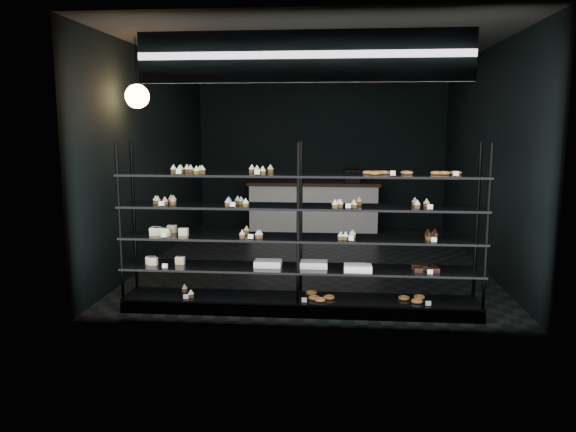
{
  "coord_description": "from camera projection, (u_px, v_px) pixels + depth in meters",
  "views": [
    {
      "loc": [
        0.35,
        -8.55,
        2.08
      ],
      "look_at": [
        -0.24,
        -1.9,
        1.0
      ],
      "focal_mm": 35.0,
      "sensor_mm": 36.0,
      "label": 1
    }
  ],
  "objects": [
    {
      "name": "signage",
      "position": [
        303.0,
        56.0,
        5.46
      ],
      "size": [
        3.3,
        0.05,
        0.5
      ],
      "color": "#0D1941",
      "rests_on": "room"
    },
    {
      "name": "service_counter",
      "position": [
        314.0,
        206.0,
        11.16
      ],
      "size": [
        2.6,
        0.65,
        1.23
      ],
      "color": "silver",
      "rests_on": "room"
    },
    {
      "name": "pendant_lamp",
      "position": [
        137.0,
        96.0,
        7.11
      ],
      "size": [
        0.3,
        0.3,
        0.88
      ],
      "color": "black",
      "rests_on": "room"
    },
    {
      "name": "room",
      "position": [
        315.0,
        158.0,
        8.52
      ],
      "size": [
        5.01,
        6.01,
        3.2
      ],
      "color": "black",
      "rests_on": "ground"
    },
    {
      "name": "display_shelf",
      "position": [
        297.0,
        257.0,
        6.27
      ],
      "size": [
        4.0,
        0.5,
        1.91
      ],
      "color": "black",
      "rests_on": "room"
    }
  ]
}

